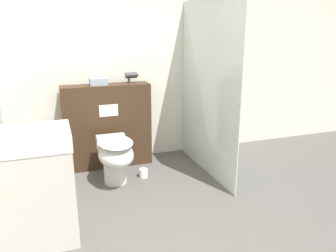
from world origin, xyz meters
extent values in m
cube|color=silver|center=(0.00, 2.37, 1.25)|extent=(8.00, 0.06, 2.50)
cube|color=#3D2819|center=(-0.30, 2.15, 0.51)|extent=(1.05, 0.26, 1.02)
cube|color=white|center=(-0.30, 2.02, 0.74)|extent=(0.22, 0.01, 0.14)
cube|color=silver|center=(0.77, 1.61, 1.00)|extent=(0.01, 1.46, 1.99)
sphere|color=#B2B2B7|center=(0.77, 0.91, 0.96)|extent=(0.04, 0.04, 0.04)
cylinder|color=white|center=(-0.33, 1.62, 0.17)|extent=(0.25, 0.25, 0.34)
ellipsoid|color=white|center=(-0.33, 1.52, 0.37)|extent=(0.37, 0.54, 0.25)
ellipsoid|color=white|center=(-0.33, 1.52, 0.51)|extent=(0.37, 0.53, 0.02)
cube|color=white|center=(-0.33, 1.82, 0.42)|extent=(0.32, 0.11, 0.15)
cube|color=beige|center=(-1.12, 0.82, 0.40)|extent=(0.63, 0.53, 0.79)
cube|color=white|center=(-1.12, 0.82, 0.85)|extent=(0.64, 0.54, 0.11)
cylinder|color=silver|center=(-1.12, 0.97, 0.98)|extent=(0.02, 0.02, 0.14)
cylinder|color=#2D2D33|center=(0.02, 2.19, 1.11)|extent=(0.14, 0.07, 0.07)
cone|color=#2D2D33|center=(0.10, 2.19, 1.11)|extent=(0.03, 0.06, 0.06)
cylinder|color=#2D2D33|center=(-0.01, 2.19, 1.06)|extent=(0.03, 0.03, 0.08)
cube|color=#8C9EAD|center=(-0.38, 2.14, 1.06)|extent=(0.20, 0.13, 0.08)
cylinder|color=white|center=(0.01, 1.65, 0.05)|extent=(0.10, 0.10, 0.10)
camera|label=1|loc=(-0.89, -1.74, 1.63)|focal=35.00mm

